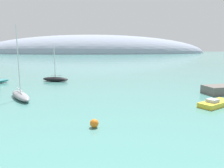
{
  "coord_description": "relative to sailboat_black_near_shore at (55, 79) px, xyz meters",
  "views": [
    {
      "loc": [
        -0.09,
        -4.63,
        7.51
      ],
      "look_at": [
        1.11,
        27.68,
        1.98
      ],
      "focal_mm": 35.7,
      "sensor_mm": 36.0,
      "label": 1
    }
  ],
  "objects": [
    {
      "name": "motorboat_yellow_foreground",
      "position": [
        24.64,
        -20.85,
        -0.19
      ],
      "size": [
        5.47,
        4.53,
        0.99
      ],
      "rotation": [
        0.0,
        0.0,
        3.73
      ],
      "color": "yellow",
      "rests_on": "water"
    },
    {
      "name": "sailboat_grey_mid_mooring",
      "position": [
        -1.54,
        -16.06,
        0.01
      ],
      "size": [
        5.41,
        7.14,
        10.41
      ],
      "rotation": [
        0.0,
        0.0,
        5.29
      ],
      "color": "gray",
      "rests_on": "water"
    },
    {
      "name": "sailboat_black_near_shore",
      "position": [
        0.0,
        0.0,
        0.0
      ],
      "size": [
        6.16,
        3.55,
        7.52
      ],
      "rotation": [
        0.0,
        0.0,
        2.86
      ],
      "color": "black",
      "rests_on": "water"
    },
    {
      "name": "distant_ridge",
      "position": [
        -2.51,
        194.18,
        -0.53
      ],
      "size": [
        241.47,
        79.05,
        38.64
      ],
      "primitive_type": "ellipsoid",
      "color": "#8E99AD",
      "rests_on": "ground"
    },
    {
      "name": "mooring_buoy_orange",
      "position": [
        9.53,
        -27.95,
        -0.13
      ],
      "size": [
        0.81,
        0.81,
        0.81
      ],
      "primitive_type": "sphere",
      "color": "orange",
      "rests_on": "water"
    }
  ]
}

